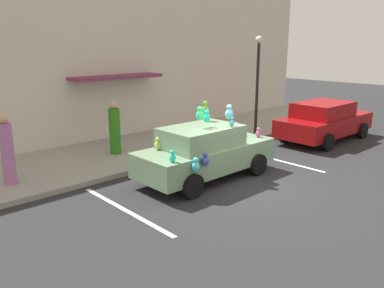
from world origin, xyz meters
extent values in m
plane|color=#262628|center=(0.00, 0.00, 0.00)|extent=(60.00, 60.00, 0.00)
cube|color=gray|center=(0.00, 5.00, 0.07)|extent=(24.00, 4.00, 0.15)
cube|color=beige|center=(0.00, 7.15, 3.20)|extent=(24.00, 0.30, 6.40)
cube|color=#722D4A|center=(0.12, 6.60, 2.55)|extent=(3.60, 1.10, 0.12)
cube|color=silver|center=(2.66, 1.00, 0.00)|extent=(0.12, 3.60, 0.01)
cube|color=silver|center=(-3.28, 1.00, 0.00)|extent=(0.12, 3.60, 0.01)
cube|color=gray|center=(-0.32, 1.29, 0.64)|extent=(4.22, 1.64, 0.68)
cube|color=gray|center=(-0.53, 1.29, 1.26)|extent=(2.19, 1.45, 0.56)
cylinder|color=black|center=(0.99, 2.12, 0.32)|extent=(0.64, 0.22, 0.64)
cylinder|color=black|center=(0.99, 0.47, 0.32)|extent=(0.64, 0.22, 0.64)
cylinder|color=black|center=(-1.63, 2.12, 0.32)|extent=(0.64, 0.22, 0.64)
cylinder|color=black|center=(-1.63, 0.47, 0.32)|extent=(0.64, 0.22, 0.64)
ellipsoid|color=#21D0B6|center=(-0.43, 1.18, 1.79)|extent=(0.20, 0.17, 0.24)
sphere|color=#21D0B6|center=(-0.43, 1.18, 1.95)|extent=(0.13, 0.13, 0.13)
ellipsoid|color=#44DFE9|center=(-1.60, 0.39, 0.84)|extent=(0.21, 0.17, 0.25)
sphere|color=#44DFE9|center=(-1.60, 0.39, 1.01)|extent=(0.13, 0.13, 0.13)
ellipsoid|color=#4E9E11|center=(-1.45, 0.85, 1.09)|extent=(0.17, 0.14, 0.21)
sphere|color=#4E9E11|center=(-1.45, 0.85, 1.23)|extent=(0.11, 0.11, 0.11)
ellipsoid|color=#B94B83|center=(-1.19, 1.41, 1.13)|extent=(0.24, 0.20, 0.28)
sphere|color=#B94B83|center=(-1.19, 1.41, 1.32)|extent=(0.15, 0.15, 0.15)
ellipsoid|color=#21AEEB|center=(0.63, 1.31, 1.10)|extent=(0.19, 0.16, 0.23)
sphere|color=#21AEEB|center=(0.63, 1.31, 1.25)|extent=(0.12, 0.12, 0.12)
ellipsoid|color=#BC518E|center=(1.52, 0.90, 1.09)|extent=(0.18, 0.15, 0.21)
sphere|color=#BC518E|center=(1.52, 0.90, 1.24)|extent=(0.11, 0.11, 0.11)
ellipsoid|color=#66BFE4|center=(0.07, 0.81, 1.89)|extent=(0.24, 0.20, 0.28)
sphere|color=#66BFE4|center=(0.07, 0.81, 2.08)|extent=(0.15, 0.15, 0.15)
ellipsoid|color=#8053F0|center=(1.33, 1.62, 1.12)|extent=(0.23, 0.19, 0.27)
sphere|color=#8053F0|center=(1.33, 1.62, 1.31)|extent=(0.15, 0.15, 0.15)
ellipsoid|color=#25F2CF|center=(-2.07, 0.70, 1.09)|extent=(0.18, 0.15, 0.21)
sphere|color=#25F2CF|center=(-2.07, 0.70, 1.23)|extent=(0.11, 0.11, 0.11)
ellipsoid|color=#364CA3|center=(-1.26, 0.39, 0.90)|extent=(0.21, 0.17, 0.25)
sphere|color=#364CA3|center=(-1.26, 0.39, 1.07)|extent=(0.13, 0.13, 0.13)
ellipsoid|color=#62AA39|center=(0.14, 1.81, 1.85)|extent=(0.25, 0.21, 0.30)
sphere|color=#62AA39|center=(0.14, 1.81, 2.06)|extent=(0.16, 0.16, 0.16)
ellipsoid|color=#4E9433|center=(1.30, 1.42, 1.10)|extent=(0.19, 0.16, 0.23)
sphere|color=#4E9433|center=(1.30, 1.42, 1.26)|extent=(0.12, 0.12, 0.12)
ellipsoid|color=#44B7C0|center=(0.07, 0.71, 1.65)|extent=(0.16, 0.13, 0.19)
sphere|color=#44B7C0|center=(0.07, 0.71, 1.78)|extent=(0.10, 0.10, 0.10)
ellipsoid|color=#B23553|center=(0.69, 1.41, 1.12)|extent=(0.23, 0.19, 0.28)
sphere|color=#B23553|center=(0.69, 1.41, 1.31)|extent=(0.15, 0.15, 0.15)
ellipsoid|color=red|center=(0.66, 1.95, 1.13)|extent=(0.24, 0.20, 0.29)
sphere|color=red|center=(0.66, 1.95, 1.33)|extent=(0.16, 0.16, 0.16)
ellipsoid|color=#2DEA88|center=(-0.66, 1.22, 1.89)|extent=(0.22, 0.18, 0.25)
sphere|color=#2DEA88|center=(-0.66, 1.22, 2.07)|extent=(0.14, 0.14, 0.14)
ellipsoid|color=#C6E35D|center=(-1.62, 1.83, 1.10)|extent=(0.20, 0.17, 0.24)
sphere|color=#C6E35D|center=(-1.62, 1.83, 1.27)|extent=(0.13, 0.13, 0.13)
cube|color=maroon|center=(6.37, 1.31, 0.64)|extent=(4.57, 1.82, 0.68)
cube|color=maroon|center=(6.15, 1.31, 1.26)|extent=(2.37, 1.60, 0.56)
cylinder|color=black|center=(7.79, 2.22, 0.32)|extent=(0.64, 0.22, 0.64)
cylinder|color=black|center=(7.79, 0.40, 0.32)|extent=(0.64, 0.22, 0.64)
cylinder|color=black|center=(4.96, 2.22, 0.32)|extent=(0.64, 0.22, 0.64)
cylinder|color=black|center=(4.96, 0.40, 0.32)|extent=(0.64, 0.22, 0.64)
ellipsoid|color=pink|center=(2.18, 3.85, 0.39)|extent=(0.38, 0.32, 0.48)
sphere|color=pink|center=(2.18, 3.85, 0.73)|extent=(0.27, 0.27, 0.27)
sphere|color=pink|center=(2.08, 3.85, 0.82)|extent=(0.11, 0.11, 0.11)
sphere|color=pink|center=(2.27, 3.85, 0.82)|extent=(0.11, 0.11, 0.11)
cylinder|color=black|center=(4.74, 3.50, 1.96)|extent=(0.12, 0.12, 3.63)
sphere|color=#EAEACC|center=(4.74, 3.50, 3.92)|extent=(0.28, 0.28, 0.28)
cylinder|color=#2B7619|center=(-1.12, 4.83, 0.92)|extent=(0.37, 0.37, 1.53)
sphere|color=tan|center=(-1.12, 4.83, 1.81)|extent=(0.25, 0.25, 0.25)
cylinder|color=#A7659C|center=(-4.75, 4.19, 0.97)|extent=(0.33, 0.33, 1.64)
sphere|color=tan|center=(-4.75, 4.19, 1.91)|extent=(0.24, 0.24, 0.24)
camera|label=1|loc=(-7.80, -6.18, 3.76)|focal=36.20mm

